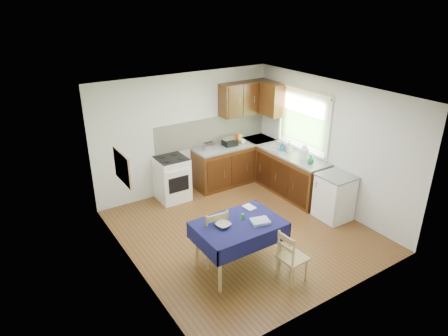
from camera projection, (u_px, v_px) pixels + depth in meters
floor at (243, 231)px, 7.20m from camera, size 4.20×4.20×0.00m
ceiling at (246, 93)px, 6.19m from camera, size 4.00×4.20×0.02m
wall_back at (185, 133)px, 8.31m from camera, size 4.00×0.02×2.50m
wall_front at (340, 222)px, 5.08m from camera, size 4.00×0.02×2.50m
wall_left at (130, 197)px, 5.70m from camera, size 0.02×4.20×2.50m
wall_right at (328, 145)px, 7.69m from camera, size 0.02×4.20×2.50m
base_cabinets at (260, 169)px, 8.67m from camera, size 1.90×2.30×0.86m
worktop_back at (235, 145)px, 8.75m from camera, size 1.90×0.60×0.04m
worktop_right at (293, 155)px, 8.19m from camera, size 0.60×1.70×0.04m
worktop_corner at (258, 139)px, 9.07m from camera, size 0.60×0.60×0.04m
splashback at (212, 131)px, 8.64m from camera, size 2.70×0.02×0.60m
upper_cabinets at (254, 98)px, 8.60m from camera, size 1.20×0.85×0.70m
stove at (172, 178)px, 8.15m from camera, size 0.60×0.61×0.92m
window at (304, 116)px, 8.05m from camera, size 0.04×1.48×1.26m
fridge at (334, 197)px, 7.44m from camera, size 0.58×0.60×0.89m
corkboard at (122, 168)px, 5.81m from camera, size 0.04×0.62×0.47m
dining_table at (239, 229)px, 5.99m from camera, size 1.30×0.88×0.79m
chair_far at (213, 235)px, 6.16m from camera, size 0.45×0.45×0.96m
chair_near at (291, 256)px, 5.77m from camera, size 0.39×0.39×0.84m
toaster at (209, 146)px, 8.38m from camera, size 0.23×0.14×0.18m
sandwich_press at (230, 142)px, 8.62m from camera, size 0.29×0.25×0.17m
sauce_bottle at (237, 140)px, 8.61m from camera, size 0.06×0.06×0.24m
yellow_packet at (239, 138)px, 8.83m from camera, size 0.15×0.12×0.18m
dish_rack at (282, 150)px, 8.35m from camera, size 0.41×0.31×0.19m
kettle at (304, 153)px, 7.89m from camera, size 0.18×0.18×0.30m
cup at (243, 142)px, 8.74m from camera, size 0.14×0.14×0.10m
soap_bottle_a at (289, 147)px, 8.19m from camera, size 0.15×0.15×0.28m
soap_bottle_b at (282, 147)px, 8.29m from camera, size 0.13×0.13×0.20m
soap_bottle_c at (311, 159)px, 7.70m from camera, size 0.17×0.17×0.17m
plate_bowl at (223, 225)px, 5.84m from camera, size 0.25×0.25×0.05m
book at (246, 209)px, 6.32m from camera, size 0.16×0.21×0.02m
spice_jar at (243, 217)px, 6.02m from camera, size 0.05×0.05×0.09m
tea_towel at (260, 221)px, 5.94m from camera, size 0.31×0.27×0.05m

